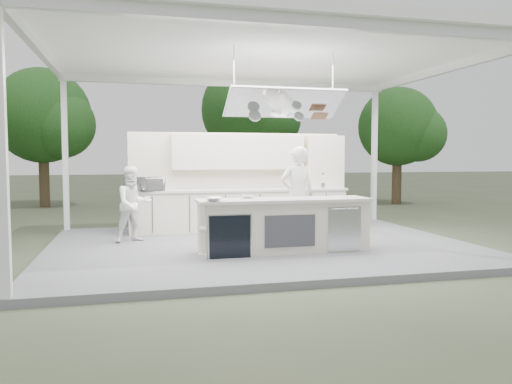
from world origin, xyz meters
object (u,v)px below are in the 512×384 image
object	(u,v)px
back_counter	(240,209)
head_chef	(297,195)
sous_chef	(133,204)
demo_island	(283,225)

from	to	relation	value
back_counter	head_chef	xyz separation A→B (m)	(0.72, -2.01, 0.47)
back_counter	sous_chef	bearing A→B (deg)	-156.06
back_counter	sous_chef	xyz separation A→B (m)	(-2.40, -1.07, 0.28)
sous_chef	back_counter	bearing A→B (deg)	2.36
demo_island	sous_chef	bearing A→B (deg)	145.89
demo_island	sous_chef	distance (m)	3.13
back_counter	head_chef	size ratio (longest dim) A/B	2.69
head_chef	sous_chef	world-z (taller)	head_chef
demo_island	back_counter	distance (m)	2.82
back_counter	head_chef	distance (m)	2.18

